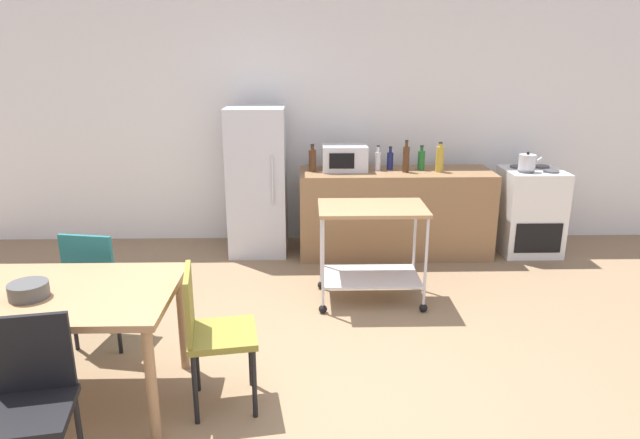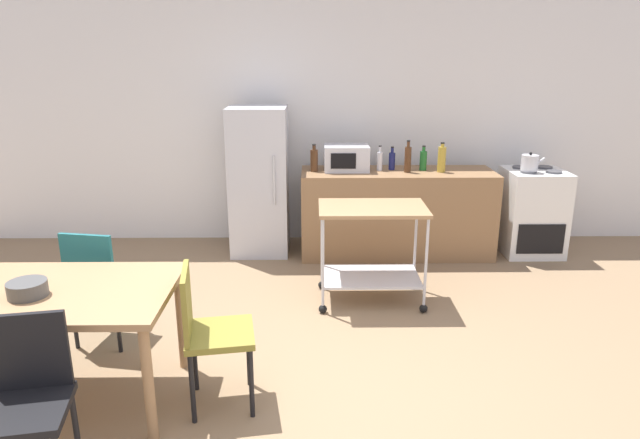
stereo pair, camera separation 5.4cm
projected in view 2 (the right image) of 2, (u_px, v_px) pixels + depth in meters
ground_plane at (310, 394)px, 3.58m from camera, size 12.00×12.00×0.00m
back_wall at (311, 111)px, 6.23m from camera, size 8.40×0.12×2.90m
kitchen_counter at (396, 213)px, 5.95m from camera, size 2.00×0.64×0.90m
dining_table at (45, 302)px, 3.32m from camera, size 1.50×0.90×0.75m
chair_teal at (99, 278)px, 4.06m from camera, size 0.46×0.46×0.89m
chair_black at (26, 395)px, 2.68m from camera, size 0.47×0.47×0.89m
chair_olive at (208, 328)px, 3.34m from camera, size 0.46×0.46×0.89m
stove_oven at (532, 212)px, 5.98m from camera, size 0.60×0.61×0.92m
refrigerator at (259, 181)px, 5.94m from camera, size 0.60×0.63×1.55m
kitchen_cart at (372, 238)px, 4.76m from camera, size 0.91×0.57×0.85m
bottle_sparkling_water at (314, 160)px, 5.78m from camera, size 0.08×0.08×0.28m
microwave at (346, 158)px, 5.83m from camera, size 0.46×0.35×0.26m
bottle_soy_sauce at (380, 160)px, 5.83m from camera, size 0.06×0.06×0.26m
bottle_olive_oil at (392, 160)px, 5.87m from camera, size 0.07×0.07×0.24m
bottle_soda at (408, 159)px, 5.73m from camera, size 0.07×0.07×0.33m
bottle_sesame_oil at (423, 160)px, 5.84m from camera, size 0.07×0.07×0.26m
bottle_wine at (442, 159)px, 5.74m from camera, size 0.08×0.08×0.31m
fruit_bowl at (27, 289)px, 3.20m from camera, size 0.22×0.22×0.09m
kettle at (530, 163)px, 5.73m from camera, size 0.24×0.17×0.19m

